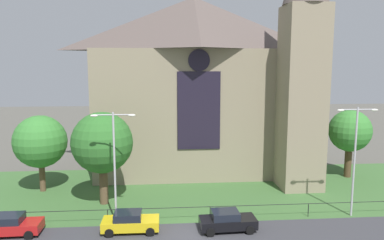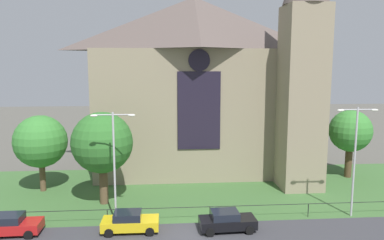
# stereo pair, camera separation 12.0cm
# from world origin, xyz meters

# --- Properties ---
(ground) EXTENTS (160.00, 160.00, 0.00)m
(ground) POSITION_xyz_m (0.00, 10.00, 0.00)
(ground) COLOR #56544C
(grass_verge) EXTENTS (120.00, 20.00, 0.01)m
(grass_verge) POSITION_xyz_m (0.00, 8.00, 0.00)
(grass_verge) COLOR #3D6633
(grass_verge) RESTS_ON ground
(church_building) EXTENTS (23.20, 16.20, 26.00)m
(church_building) POSITION_xyz_m (2.46, 17.29, 10.27)
(church_building) COLOR gray
(church_building) RESTS_ON ground
(iron_railing) EXTENTS (32.44, 0.07, 1.13)m
(iron_railing) POSITION_xyz_m (1.69, 2.50, 0.98)
(iron_railing) COLOR black
(iron_railing) RESTS_ON ground
(tree_right_far) EXTENTS (4.58, 4.58, 7.50)m
(tree_right_far) POSITION_xyz_m (18.45, 12.89, 5.14)
(tree_right_far) COLOR #4C3823
(tree_right_far) RESTS_ON ground
(tree_left_far) EXTENTS (5.10, 5.10, 7.53)m
(tree_left_far) POSITION_xyz_m (-13.90, 10.76, 4.95)
(tree_left_far) COLOR brown
(tree_left_far) RESTS_ON ground
(tree_left_near) EXTENTS (5.40, 5.40, 8.28)m
(tree_left_near) POSITION_xyz_m (-7.34, 6.85, 5.53)
(tree_left_near) COLOR brown
(tree_left_near) RESTS_ON ground
(streetlamp_near) EXTENTS (3.37, 0.26, 8.80)m
(streetlamp_near) POSITION_xyz_m (-5.73, 2.40, 5.55)
(streetlamp_near) COLOR #B2B2B7
(streetlamp_near) RESTS_ON ground
(streetlamp_far) EXTENTS (3.37, 0.26, 9.02)m
(streetlamp_far) POSITION_xyz_m (13.39, 2.40, 5.67)
(streetlamp_far) COLOR #B2B2B7
(streetlamp_far) RESTS_ON ground
(parked_car_red) EXTENTS (4.22, 2.07, 1.51)m
(parked_car_red) POSITION_xyz_m (-13.15, 1.05, 0.74)
(parked_car_red) COLOR #B21919
(parked_car_red) RESTS_ON ground
(parked_car_yellow) EXTENTS (4.22, 2.05, 1.51)m
(parked_car_yellow) POSITION_xyz_m (-4.52, 0.91, 0.74)
(parked_car_yellow) COLOR gold
(parked_car_yellow) RESTS_ON ground
(parked_car_black) EXTENTS (4.28, 2.18, 1.51)m
(parked_car_black) POSITION_xyz_m (2.72, 0.52, 0.74)
(parked_car_black) COLOR black
(parked_car_black) RESTS_ON ground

